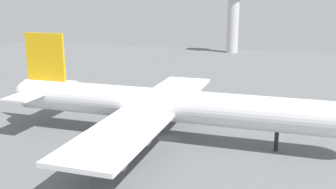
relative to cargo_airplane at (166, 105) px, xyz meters
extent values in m
plane|color=slate|center=(0.41, 0.00, -6.44)|extent=(265.80, 265.80, 0.00)
cylinder|color=silver|center=(0.41, 0.00, 0.10)|extent=(61.01, 5.95, 5.95)
sphere|color=silver|center=(-30.09, 0.00, 0.10)|extent=(5.06, 5.06, 5.06)
cube|color=yellow|center=(-25.21, 0.00, 7.83)|extent=(8.54, 0.50, 9.52)
cube|color=silver|center=(-26.43, -4.76, 0.99)|extent=(5.49, 8.92, 0.36)
cube|color=silver|center=(-26.43, 4.76, 0.99)|extent=(5.49, 8.92, 0.36)
cube|color=silver|center=(-2.64, -14.76, -0.79)|extent=(10.37, 25.95, 0.70)
cube|color=silver|center=(-2.64, 14.76, -0.79)|extent=(10.37, 25.95, 0.70)
cylinder|color=gray|center=(-1.64, -10.87, -2.39)|extent=(4.76, 2.50, 2.50)
cylinder|color=gray|center=(-1.64, -20.47, -2.39)|extent=(4.76, 2.50, 2.50)
cylinder|color=gray|center=(-1.64, 10.87, -2.39)|extent=(4.76, 2.50, 2.50)
cylinder|color=gray|center=(-1.64, 20.47, -2.39)|extent=(4.76, 2.50, 2.50)
cylinder|color=black|center=(19.93, 0.00, -4.66)|extent=(0.70, 0.70, 3.57)
cylinder|color=black|center=(-2.64, -3.27, -4.66)|extent=(0.70, 0.70, 3.57)
cylinder|color=black|center=(-2.64, 3.27, -4.66)|extent=(0.70, 0.70, 3.57)
cube|color=silver|center=(29.99, 23.82, -5.15)|extent=(1.94, 2.23, 1.56)
cube|color=#4C8C4C|center=(27.68, 23.18, -5.46)|extent=(3.69, 2.71, 0.95)
cylinder|color=black|center=(30.10, 22.77, -5.94)|extent=(1.05, 0.54, 1.02)
cylinder|color=black|center=(29.55, 24.78, -5.94)|extent=(1.05, 0.54, 1.02)
cylinder|color=black|center=(27.24, 21.98, -5.94)|extent=(1.05, 0.54, 1.02)
cylinder|color=black|center=(26.69, 23.99, -5.94)|extent=(1.05, 0.54, 1.02)
cylinder|color=silver|center=(-5.51, 121.27, 7.39)|extent=(5.49, 5.49, 27.66)
camera|label=1|loc=(20.74, -63.89, 19.13)|focal=40.58mm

